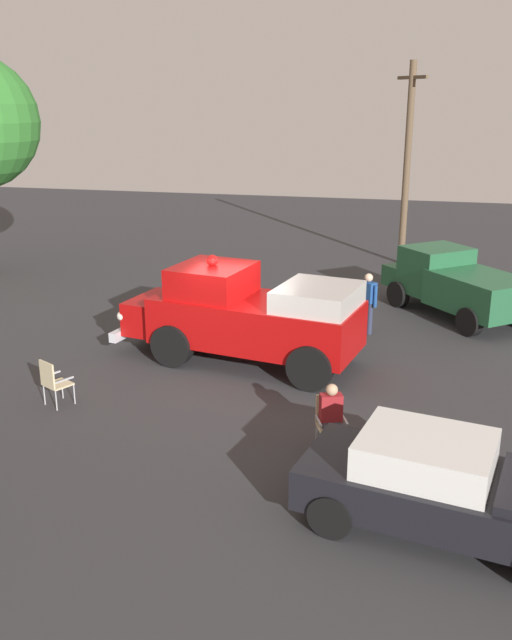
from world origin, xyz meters
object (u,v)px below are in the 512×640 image
classic_hot_rod (447,486)px  utility_pole (407,162)px  vintage_fire_truck (247,315)px  spectator_standing (368,299)px  spectator_seated (332,416)px  lawn_chair_near_truck (330,418)px  parked_pickup (455,283)px  lawn_chair_by_car (53,380)px

classic_hot_rod → utility_pole: 18.16m
classic_hot_rod → utility_pole: (17.83, 1.41, 3.13)m
vintage_fire_truck → spectator_standing: bearing=-42.2°
classic_hot_rod → spectator_seated: size_ratio=3.59×
classic_hot_rod → utility_pole: utility_pole is taller
vintage_fire_truck → lawn_chair_near_truck: (-3.91, -2.57, -0.61)m
parked_pickup → spectator_standing: (-2.21, 2.35, -0.02)m
lawn_chair_near_truck → spectator_standing: spectator_standing is taller
spectator_seated → utility_pole: size_ratio=0.17×
parked_pickup → utility_pole: utility_pole is taller
classic_hot_rod → parked_pickup: parked_pickup is taller
spectator_seated → utility_pole: bearing=-2.0°
classic_hot_rod → spectator_standing: (8.98, 1.96, 0.22)m
vintage_fire_truck → classic_hot_rod: 7.63m
spectator_seated → spectator_standing: spectator_standing is taller
parked_pickup → spectator_seated: parked_pickup is taller
spectator_seated → vintage_fire_truck: bearing=33.0°
spectator_standing → parked_pickup: bearing=-46.8°
lawn_chair_near_truck → spectator_standing: (6.81, -0.06, 0.37)m
classic_hot_rod → lawn_chair_near_truck: bearing=43.0°
utility_pole → lawn_chair_by_car: bearing=157.0°
lawn_chair_by_car → spectator_seated: (-0.57, -5.89, 0.11)m
parked_pickup → lawn_chair_by_car: parked_pickup is taller
parked_pickup → lawn_chair_near_truck: bearing=165.0°
parked_pickup → lawn_chair_by_car: size_ratio=4.73×
vintage_fire_truck → lawn_chair_near_truck: bearing=-146.7°
vintage_fire_truck → spectator_seated: (-4.03, -2.62, -0.50)m
parked_pickup → lawn_chair_near_truck: size_ratio=4.73×
spectator_standing → utility_pole: bearing=-3.5°
classic_hot_rod → spectator_standing: 9.19m
lawn_chair_near_truck → parked_pickup: bearing=-15.0°
spectator_seated → spectator_standing: bearing=-0.1°
lawn_chair_near_truck → lawn_chair_by_car: 5.86m
classic_hot_rod → parked_pickup: size_ratio=0.96×
lawn_chair_by_car → spectator_seated: spectator_seated is taller
classic_hot_rod → utility_pole: size_ratio=0.62×
parked_pickup → lawn_chair_near_truck: parked_pickup is taller
classic_hot_rod → lawn_chair_near_truck: classic_hot_rod is taller
lawn_chair_by_car → classic_hot_rod: bearing=-108.4°
spectator_standing → utility_pole: (8.85, -0.55, 2.91)m
parked_pickup → spectator_seated: 9.44m
lawn_chair_near_truck → utility_pole: (15.66, -0.61, 3.29)m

